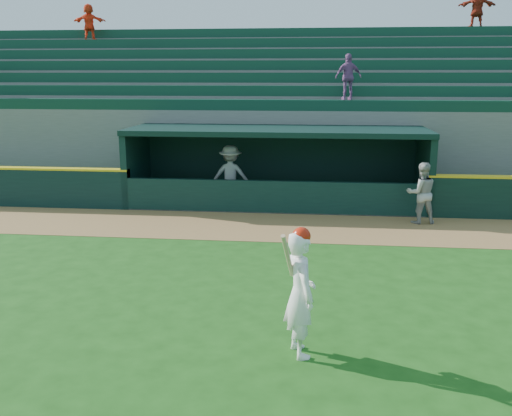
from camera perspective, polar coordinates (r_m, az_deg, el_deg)
The scene contains 7 objects.
ground at distance 11.12m, azimuth -0.91°, elevation -8.42°, with size 120.00×120.00×0.00m, color #194B12.
warning_track at distance 15.75m, azimuth 1.31°, elevation -1.87°, with size 40.00×3.00×0.01m, color olive.
dugout_player_front at distance 16.60m, azimuth 16.19°, elevation 1.44°, with size 0.84×0.66×1.73m, color #A4A49F.
dugout_player_inside at distance 18.19m, azimuth -2.56°, elevation 3.26°, with size 1.25×0.72×1.93m, color #A2A29D.
dugout at distance 18.51m, azimuth 2.16°, elevation 4.67°, with size 9.40×2.80×2.46m.
stands at distance 22.92m, azimuth 3.03°, elevation 8.91°, with size 34.50×6.26×7.54m.
batter_at_plate at distance 8.48m, azimuth 4.44°, elevation -8.37°, with size 0.67×0.88×1.98m.
Camera 1 is at (1.30, -10.26, 4.09)m, focal length 40.00 mm.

